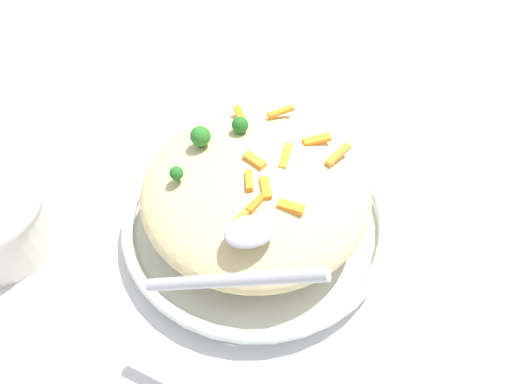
# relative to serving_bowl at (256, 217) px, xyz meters

# --- Properties ---
(ground_plane) EXTENTS (2.40, 2.40, 0.00)m
(ground_plane) POSITION_rel_serving_bowl_xyz_m (0.00, 0.00, -0.02)
(ground_plane) COLOR silver
(serving_bowl) EXTENTS (0.36, 0.36, 0.04)m
(serving_bowl) POSITION_rel_serving_bowl_xyz_m (0.00, 0.00, 0.00)
(serving_bowl) COLOR silver
(serving_bowl) RESTS_ON ground_plane
(pasta_mound) EXTENTS (0.29, 0.29, 0.09)m
(pasta_mound) POSITION_rel_serving_bowl_xyz_m (0.00, 0.00, 0.06)
(pasta_mound) COLOR #DBC689
(pasta_mound) RESTS_ON serving_bowl
(carrot_piece_0) EXTENTS (0.02, 0.03, 0.01)m
(carrot_piece_0) POSITION_rel_serving_bowl_xyz_m (-0.00, 0.01, 0.11)
(carrot_piece_0) COLOR orange
(carrot_piece_0) RESTS_ON pasta_mound
(carrot_piece_1) EXTENTS (0.03, 0.03, 0.01)m
(carrot_piece_1) POSITION_rel_serving_bowl_xyz_m (-0.01, -0.05, 0.10)
(carrot_piece_1) COLOR orange
(carrot_piece_1) RESTS_ON pasta_mound
(carrot_piece_2) EXTENTS (0.04, 0.01, 0.01)m
(carrot_piece_2) POSITION_rel_serving_bowl_xyz_m (0.06, 0.09, 0.10)
(carrot_piece_2) COLOR orange
(carrot_piece_2) RESTS_ON pasta_mound
(carrot_piece_3) EXTENTS (0.03, 0.03, 0.01)m
(carrot_piece_3) POSITION_rel_serving_bowl_xyz_m (-0.03, -0.06, 0.10)
(carrot_piece_3) COLOR orange
(carrot_piece_3) RESTS_ON pasta_mound
(carrot_piece_4) EXTENTS (0.01, 0.03, 0.01)m
(carrot_piece_4) POSITION_rel_serving_bowl_xyz_m (0.00, -0.04, 0.10)
(carrot_piece_4) COLOR orange
(carrot_piece_4) RESTS_ON pasta_mound
(carrot_piece_5) EXTENTS (0.03, 0.04, 0.01)m
(carrot_piece_5) POSITION_rel_serving_bowl_xyz_m (0.04, 0.01, 0.10)
(carrot_piece_5) COLOR orange
(carrot_piece_5) RESTS_ON pasta_mound
(carrot_piece_6) EXTENTS (0.04, 0.01, 0.01)m
(carrot_piece_6) POSITION_rel_serving_bowl_xyz_m (0.09, 0.02, 0.10)
(carrot_piece_6) COLOR orange
(carrot_piece_6) RESTS_ON pasta_mound
(carrot_piece_7) EXTENTS (0.01, 0.03, 0.01)m
(carrot_piece_7) POSITION_rel_serving_bowl_xyz_m (-0.02, -0.02, 0.11)
(carrot_piece_7) COLOR orange
(carrot_piece_7) RESTS_ON pasta_mound
(carrot_piece_8) EXTENTS (0.01, 0.04, 0.01)m
(carrot_piece_8) POSITION_rel_serving_bowl_xyz_m (0.01, 0.09, 0.10)
(carrot_piece_8) COLOR orange
(carrot_piece_8) RESTS_ON pasta_mound
(carrot_piece_9) EXTENTS (0.03, 0.03, 0.01)m
(carrot_piece_9) POSITION_rel_serving_bowl_xyz_m (0.02, -0.07, 0.10)
(carrot_piece_9) COLOR orange
(carrot_piece_9) RESTS_ON pasta_mound
(carrot_piece_10) EXTENTS (0.04, 0.03, 0.01)m
(carrot_piece_10) POSITION_rel_serving_bowl_xyz_m (0.10, -0.01, 0.10)
(carrot_piece_10) COLOR orange
(carrot_piece_10) RESTS_ON pasta_mound
(broccoli_floret_0) EXTENTS (0.03, 0.03, 0.03)m
(broccoli_floret_0) POSITION_rel_serving_bowl_xyz_m (-0.05, 0.06, 0.11)
(broccoli_floret_0) COLOR #296820
(broccoli_floret_0) RESTS_ON pasta_mound
(broccoli_floret_1) EXTENTS (0.02, 0.02, 0.02)m
(broccoli_floret_1) POSITION_rel_serving_bowl_xyz_m (0.00, 0.07, 0.11)
(broccoli_floret_1) COLOR #205B1C
(broccoli_floret_1) RESTS_ON pasta_mound
(broccoli_floret_2) EXTENTS (0.02, 0.02, 0.02)m
(broccoli_floret_2) POSITION_rel_serving_bowl_xyz_m (-0.09, 0.01, 0.11)
(broccoli_floret_2) COLOR #205B1C
(broccoli_floret_2) RESTS_ON pasta_mound
(serving_spoon) EXTENTS (0.15, 0.14, 0.10)m
(serving_spoon) POSITION_rel_serving_bowl_xyz_m (-0.05, -0.12, 0.13)
(serving_spoon) COLOR #B7B7BC
(serving_spoon) RESTS_ON pasta_mound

